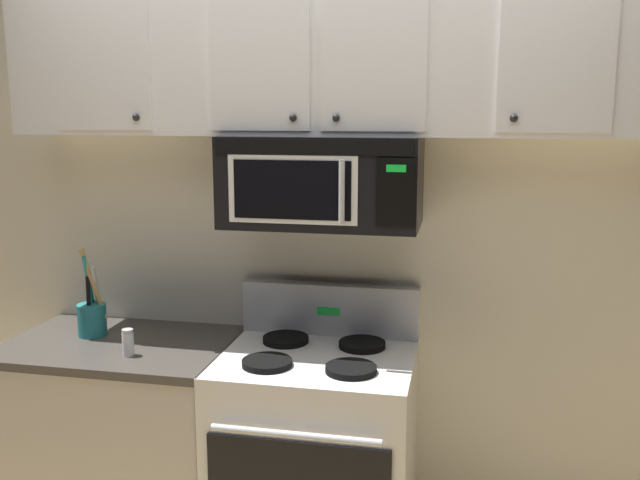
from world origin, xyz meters
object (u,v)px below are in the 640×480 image
object	(u,v)px
stove_range	(317,458)
utensil_crock_teal	(92,315)
salt_shaker	(128,343)
over_range_microwave	(323,181)

from	to	relation	value
stove_range	utensil_crock_teal	xyz separation A→B (m)	(-0.99, 0.06, 0.52)
salt_shaker	stove_range	bearing A→B (deg)	11.68
stove_range	salt_shaker	bearing A→B (deg)	-168.32
stove_range	salt_shaker	xyz separation A→B (m)	(-0.72, -0.15, 0.49)
over_range_microwave	stove_range	bearing A→B (deg)	-89.86
over_range_microwave	utensil_crock_teal	world-z (taller)	over_range_microwave
over_range_microwave	salt_shaker	world-z (taller)	over_range_microwave
stove_range	over_range_microwave	distance (m)	1.11
utensil_crock_teal	stove_range	bearing A→B (deg)	-3.22
stove_range	over_range_microwave	size ratio (longest dim) A/B	1.47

